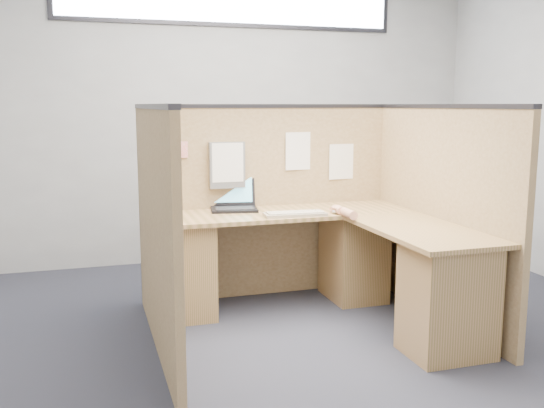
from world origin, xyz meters
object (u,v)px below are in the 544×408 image
object	(u,v)px
laptop	(232,201)
mouse	(337,211)
l_desk	(323,266)
keyboard	(295,214)

from	to	relation	value
laptop	mouse	xyz separation A→B (m)	(0.70, -0.42, -0.04)
l_desk	keyboard	size ratio (longest dim) A/B	4.24
laptop	keyboard	distance (m)	0.56
keyboard	laptop	bearing A→B (deg)	134.91
l_desk	laptop	distance (m)	0.89
l_desk	mouse	xyz separation A→B (m)	(0.18, 0.19, 0.36)
mouse	l_desk	bearing A→B (deg)	-133.27
l_desk	mouse	distance (m)	0.44
keyboard	mouse	bearing A→B (deg)	3.68
laptop	keyboard	size ratio (longest dim) A/B	0.84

